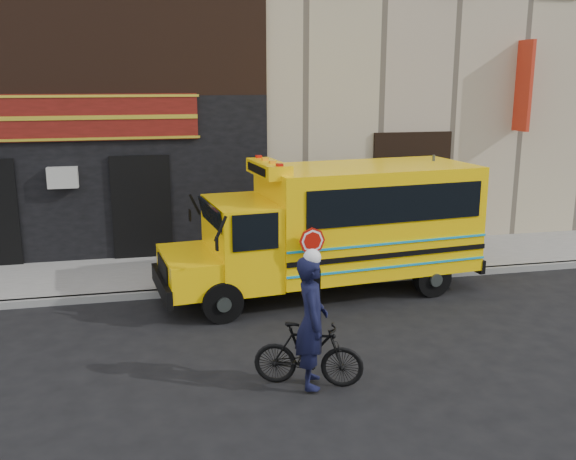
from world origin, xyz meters
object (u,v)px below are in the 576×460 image
(sign_pole, at_px, (431,211))
(cyclist, at_px, (312,325))
(bicycle, at_px, (308,354))
(school_bus, at_px, (339,224))

(sign_pole, xyz_separation_m, cyclist, (-4.05, -4.67, -0.59))
(sign_pole, relative_size, cyclist, 1.43)
(bicycle, bearing_deg, school_bus, -2.47)
(sign_pole, height_order, cyclist, sign_pole)
(school_bus, distance_m, bicycle, 4.60)
(bicycle, bearing_deg, sign_pole, -21.23)
(sign_pole, bearing_deg, school_bus, -169.00)
(sign_pole, bearing_deg, bicycle, -131.60)
(school_bus, xyz_separation_m, cyclist, (-1.72, -4.22, -0.50))
(school_bus, relative_size, bicycle, 4.25)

